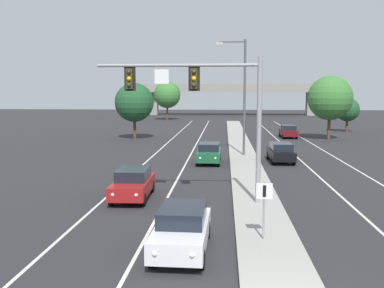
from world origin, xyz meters
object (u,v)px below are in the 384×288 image
car_receding_darkred (288,131)px  street_lamp_median (242,90)px  car_oncoming_white (182,228)px  tree_far_right_b (330,98)px  median_sign_post (264,202)px  tree_far_left_b (134,102)px  car_receding_black (281,152)px  car_oncoming_green (209,153)px  car_oncoming_red (133,183)px  overhead_signal_mast (206,98)px  tree_far_right_c (347,110)px  tree_far_left_c (167,95)px

car_receding_darkred → street_lamp_median: bearing=-111.5°
car_oncoming_white → tree_far_right_b: tree_far_right_b is taller
median_sign_post → tree_far_left_b: (-12.30, 35.56, 2.84)m
street_lamp_median → car_receding_black: (3.08, -2.83, -4.97)m
street_lamp_median → car_oncoming_green: 6.76m
median_sign_post → car_receding_darkred: 39.11m
tree_far_right_b → car_receding_darkred: bearing=155.9°
car_oncoming_red → car_receding_black: 15.92m
car_oncoming_green → tree_far_left_b: size_ratio=0.66×
tree_far_right_b → tree_far_left_b: bearing=-177.5°
overhead_signal_mast → tree_far_right_b: 33.83m
tree_far_right_b → median_sign_post: bearing=-106.7°
car_oncoming_red → tree_far_left_b: (-5.97, 29.10, 3.60)m
tree_far_right_b → tree_far_right_c: tree_far_right_b is taller
median_sign_post → car_oncoming_white: (-2.97, -1.01, -0.77)m
overhead_signal_mast → tree_far_right_b: tree_far_right_b is taller
car_oncoming_red → car_receding_black: same height
median_sign_post → tree_far_right_c: 50.01m
overhead_signal_mast → tree_far_left_c: (-10.69, 66.32, -0.24)m
car_oncoming_red → tree_far_right_c: size_ratio=0.93×
street_lamp_median → tree_far_right_b: 18.14m
car_receding_black → tree_far_left_c: bearing=107.1°
overhead_signal_mast → median_sign_post: overhead_signal_mast is taller
tree_far_right_b → tree_far_left_c: (-24.06, 35.25, 0.18)m
median_sign_post → tree_far_right_c: (16.03, 47.35, 1.57)m
car_oncoming_green → car_receding_black: size_ratio=1.00×
tree_far_left_c → car_receding_darkred: bearing=-59.5°
overhead_signal_mast → median_sign_post: bearing=-66.2°
car_oncoming_green → tree_far_right_c: size_ratio=0.93×
car_oncoming_white → tree_far_right_b: (13.92, 37.57, 4.13)m
car_oncoming_green → tree_far_right_c: 34.53m
tree_far_right_b → tree_far_left_c: tree_far_left_c is taller
car_oncoming_white → car_oncoming_red: bearing=114.2°
median_sign_post → tree_far_left_b: bearing=109.1°
tree_far_left_b → street_lamp_median: bearing=-47.5°
tree_far_right_b → tree_far_right_c: bearing=64.8°
median_sign_post → tree_far_left_c: bearing=100.3°
tree_far_right_c → tree_far_left_b: 30.71m
street_lamp_median → car_receding_black: bearing=-42.5°
tree_far_right_b → car_oncoming_green: bearing=-127.0°
car_oncoming_red → tree_far_left_c: 65.84m
car_receding_black → tree_far_left_b: 22.69m
overhead_signal_mast → car_oncoming_red: 6.08m
tree_far_left_c → car_oncoming_white: bearing=-82.1°
overhead_signal_mast → median_sign_post: 7.09m
overhead_signal_mast → tree_far_right_b: bearing=66.7°
overhead_signal_mast → car_receding_black: size_ratio=1.80×
car_oncoming_white → car_oncoming_green: size_ratio=1.01×
tree_far_right_b → tree_far_left_b: (-23.25, -1.00, -0.53)m
car_oncoming_green → tree_far_right_b: tree_far_right_b is taller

